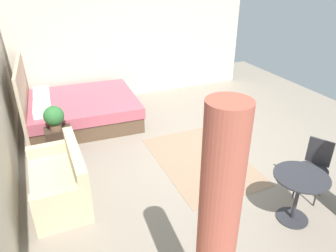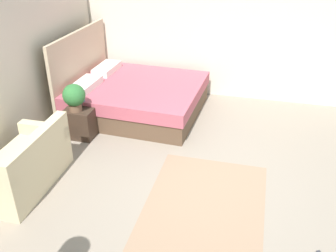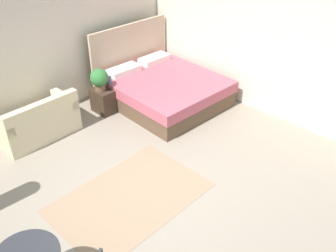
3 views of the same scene
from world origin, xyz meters
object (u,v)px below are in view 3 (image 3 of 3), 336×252
at_px(couch, 38,123).
at_px(potted_plant, 99,79).
at_px(vase, 109,82).
at_px(bed, 162,88).
at_px(nightstand, 107,99).

xyz_separation_m(couch, potted_plant, (1.31, -0.09, 0.43)).
distance_m(potted_plant, vase, 0.26).
height_order(bed, nightstand, bed).
height_order(bed, vase, bed).
bearing_deg(nightstand, potted_plant, 167.16).
relative_size(bed, couch, 1.69).
bearing_deg(nightstand, bed, -27.26).
bearing_deg(potted_plant, couch, 175.93).
xyz_separation_m(couch, nightstand, (1.41, -0.12, -0.05)).
height_order(couch, vase, couch).
distance_m(bed, nightstand, 1.15).
bearing_deg(potted_plant, bed, -26.08).
bearing_deg(bed, potted_plant, 153.92).
relative_size(bed, potted_plant, 5.30).
relative_size(bed, nightstand, 4.82).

